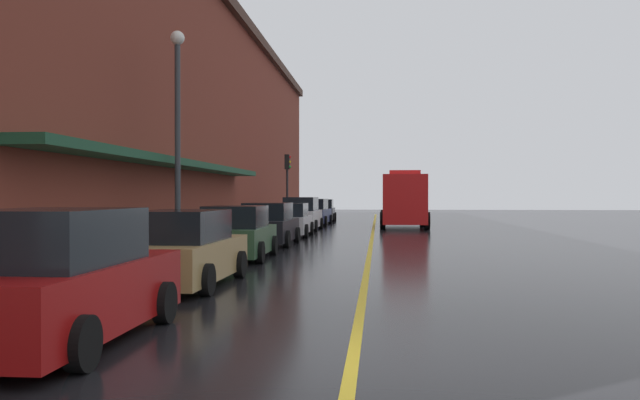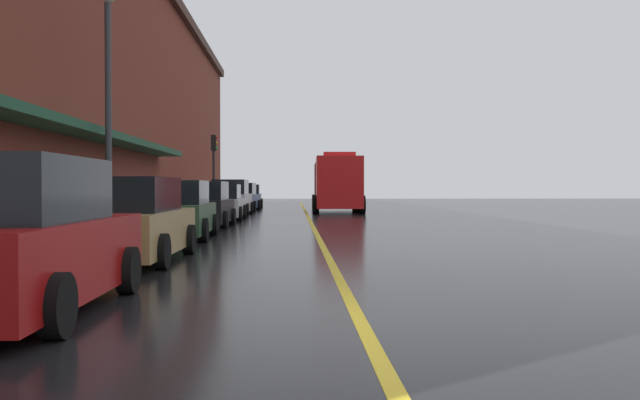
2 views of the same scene
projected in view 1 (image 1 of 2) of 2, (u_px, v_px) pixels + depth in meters
ground_plane at (372, 235)px, 32.60m from camera, size 112.00×112.00×0.00m
sidewalk_left at (249, 233)px, 33.15m from camera, size 2.40×70.00×0.15m
lane_center_stripe at (372, 235)px, 32.60m from camera, size 0.16×70.00×0.01m
brick_building_left at (114, 112)px, 32.68m from camera, size 11.96×64.00×12.13m
parked_car_0 at (58, 281)px, 8.75m from camera, size 2.13×4.53×1.79m
parked_car_1 at (183, 250)px, 14.29m from camera, size 2.10×4.64×1.64m
parked_car_2 at (237, 234)px, 20.28m from camera, size 2.10×4.31×1.64m
parked_car_3 at (269, 225)px, 26.05m from camera, size 2.13×4.19×1.66m
parked_car_4 at (289, 221)px, 31.39m from camera, size 2.11×4.24×1.58m
parked_car_5 at (302, 215)px, 36.79m from camera, size 2.13×4.89×1.85m
parked_car_6 at (314, 213)px, 43.16m from camera, size 2.13×4.82×1.72m
parked_car_7 at (322, 211)px, 49.31m from camera, size 2.10×4.77×1.65m
fire_truck at (404, 201)px, 40.46m from camera, size 2.93×7.88×3.38m
parking_meter_0 at (264, 213)px, 32.62m from camera, size 0.14×0.18×1.33m
parking_meter_1 at (89, 241)px, 12.92m from camera, size 0.14×0.18×1.33m
parking_meter_2 at (23, 252)px, 10.52m from camera, size 0.14×0.18×1.33m
street_lamp_left at (178, 117)px, 20.58m from camera, size 0.44×0.44×6.94m
traffic_light_near at (287, 176)px, 40.51m from camera, size 0.38×0.36×4.30m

